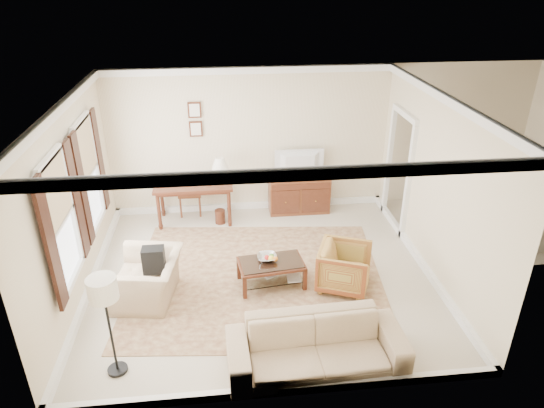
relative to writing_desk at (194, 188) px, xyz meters
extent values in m
cube|color=beige|center=(1.13, -2.03, -0.70)|extent=(5.50, 5.00, 0.01)
cube|color=white|center=(1.13, -2.03, 2.20)|extent=(5.50, 5.00, 0.01)
cube|color=beige|center=(1.13, 0.47, 0.75)|extent=(5.50, 0.01, 2.90)
cube|color=beige|center=(1.13, -4.53, 0.75)|extent=(5.50, 0.01, 2.90)
cube|color=beige|center=(-1.62, -2.03, 0.75)|extent=(0.01, 5.00, 2.90)
cube|color=beige|center=(3.88, -2.03, 0.75)|extent=(0.01, 5.00, 2.90)
cube|color=beige|center=(5.38, -0.88, -0.70)|extent=(3.00, 2.70, 0.01)
cube|color=brown|center=(1.04, -2.12, -0.70)|extent=(4.32, 3.81, 0.01)
cube|color=#502516|center=(0.00, 0.00, 0.08)|extent=(1.49, 0.74, 0.05)
cylinder|color=#502516|center=(-0.66, -0.29, -0.32)|extent=(0.07, 0.07, 0.76)
cylinder|color=#502516|center=(0.66, -0.29, -0.32)|extent=(0.07, 0.07, 0.76)
cylinder|color=#502516|center=(-0.66, 0.29, -0.32)|extent=(0.07, 0.07, 0.76)
cylinder|color=#502516|center=(0.66, 0.29, -0.32)|extent=(0.07, 0.07, 0.76)
cube|color=brown|center=(2.10, 0.21, -0.33)|extent=(1.22, 0.47, 0.75)
imported|color=black|center=(2.10, 0.19, 0.51)|extent=(0.93, 0.53, 0.12)
cube|color=#502516|center=(1.25, -2.29, -0.31)|extent=(1.07, 0.71, 0.04)
cube|color=silver|center=(1.25, -2.29, -0.28)|extent=(1.01, 0.64, 0.01)
cube|color=silver|center=(1.25, -2.29, -0.56)|extent=(0.98, 0.62, 0.02)
cube|color=#502516|center=(0.82, -2.61, -0.51)|extent=(0.07, 0.07, 0.39)
cube|color=#502516|center=(1.76, -2.50, -0.51)|extent=(0.07, 0.07, 0.39)
cube|color=#502516|center=(0.75, -2.08, -0.51)|extent=(0.07, 0.07, 0.39)
cube|color=#502516|center=(1.69, -1.97, -0.51)|extent=(0.07, 0.07, 0.39)
imported|color=silver|center=(1.19, -2.22, -0.22)|extent=(0.42, 0.42, 0.10)
imported|color=brown|center=(1.12, -2.25, -0.53)|extent=(0.27, 0.14, 0.38)
imported|color=brown|center=(1.50, -2.35, -0.54)|extent=(0.28, 0.05, 0.38)
imported|color=brown|center=(2.38, -2.47, -0.31)|extent=(0.95, 0.98, 0.79)
imported|color=tan|center=(-0.63, -2.43, -0.23)|extent=(0.85, 1.17, 0.94)
cube|color=black|center=(-0.50, -2.43, 0.01)|extent=(0.29, 0.36, 0.40)
imported|color=tan|center=(1.63, -4.09, -0.27)|extent=(2.24, 0.74, 0.87)
cylinder|color=black|center=(-0.86, -3.90, -0.68)|extent=(0.25, 0.25, 0.04)
cylinder|color=black|center=(-0.86, -3.90, -0.10)|extent=(0.03, 0.03, 1.18)
cylinder|color=silver|center=(-0.86, -3.90, 0.56)|extent=(0.35, 0.35, 0.28)
camera|label=1|loc=(0.57, -8.60, 3.89)|focal=32.00mm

